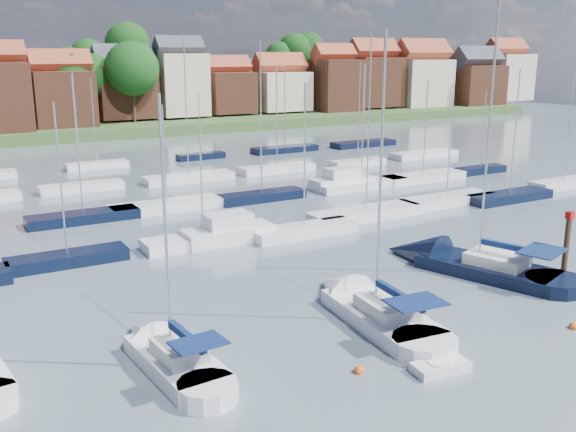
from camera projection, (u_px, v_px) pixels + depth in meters
ground at (195, 188)px, 68.43m from camera, size 260.00×260.00×0.00m
sailboat_left at (167, 355)px, 29.98m from camera, size 3.33×10.05×13.53m
sailboat_centre at (366, 307)px, 35.60m from camera, size 4.41×12.49×16.59m
sailboat_navy at (460, 264)px, 42.99m from camera, size 7.80×14.17×18.91m
tender at (440, 367)px, 29.12m from camera, size 2.77×1.53×0.57m
timber_piling at (565, 259)px, 40.69m from camera, size 0.40×0.40×6.73m
buoy_b at (415, 365)px, 29.75m from camera, size 0.43×0.43×0.43m
buoy_c at (359, 373)px, 29.06m from camera, size 0.47×0.47×0.47m
buoy_d at (573, 329)px, 33.72m from camera, size 0.49×0.49×0.49m
buoy_e at (450, 272)px, 42.46m from camera, size 0.44×0.44×0.44m
marina_field at (230, 191)px, 65.17m from camera, size 79.62×41.41×15.93m
far_shore_town at (51, 95)px, 146.17m from camera, size 212.46×90.00×22.27m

